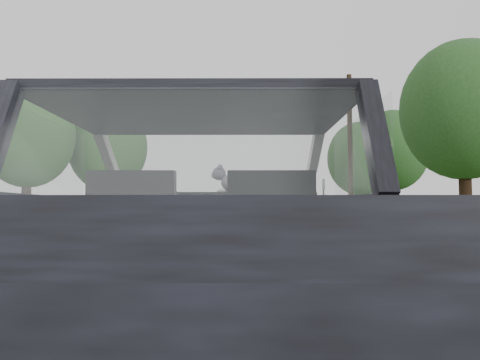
{
  "coord_description": "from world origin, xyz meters",
  "views": [
    {
      "loc": [
        0.23,
        -3.07,
        0.87
      ],
      "look_at": [
        0.22,
        0.56,
        1.1
      ],
      "focal_mm": 35.0,
      "sensor_mm": 36.0,
      "label": 1
    }
  ],
  "objects_px": {
    "cat": "(248,183)",
    "other_car": "(243,212)",
    "subject_car": "(206,232)",
    "utility_pole": "(350,150)",
    "highway_sign": "(324,202)"
  },
  "relations": [
    {
      "from": "other_car",
      "to": "highway_sign",
      "type": "xyz_separation_m",
      "value": [
        4.74,
        2.43,
        0.6
      ]
    },
    {
      "from": "subject_car",
      "to": "utility_pole",
      "type": "xyz_separation_m",
      "value": [
        5.72,
        20.43,
        3.16
      ]
    },
    {
      "from": "subject_car",
      "to": "highway_sign",
      "type": "distance_m",
      "value": 25.03
    },
    {
      "from": "subject_car",
      "to": "other_car",
      "type": "xyz_separation_m",
      "value": [
        0.32,
        22.08,
        0.01
      ]
    },
    {
      "from": "other_car",
      "to": "utility_pole",
      "type": "height_order",
      "value": "utility_pole"
    },
    {
      "from": "subject_car",
      "to": "utility_pole",
      "type": "bearing_deg",
      "value": 74.36
    },
    {
      "from": "utility_pole",
      "to": "subject_car",
      "type": "bearing_deg",
      "value": -105.64
    },
    {
      "from": "utility_pole",
      "to": "cat",
      "type": "bearing_deg",
      "value": -105.37
    },
    {
      "from": "cat",
      "to": "other_car",
      "type": "relative_size",
      "value": 0.12
    },
    {
      "from": "subject_car",
      "to": "other_car",
      "type": "bearing_deg",
      "value": 89.16
    },
    {
      "from": "utility_pole",
      "to": "highway_sign",
      "type": "bearing_deg",
      "value": 99.18
    },
    {
      "from": "cat",
      "to": "utility_pole",
      "type": "height_order",
      "value": "utility_pole"
    },
    {
      "from": "other_car",
      "to": "highway_sign",
      "type": "bearing_deg",
      "value": 17.7
    },
    {
      "from": "subject_car",
      "to": "other_car",
      "type": "distance_m",
      "value": 22.08
    },
    {
      "from": "highway_sign",
      "to": "utility_pole",
      "type": "relative_size",
      "value": 0.34
    }
  ]
}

